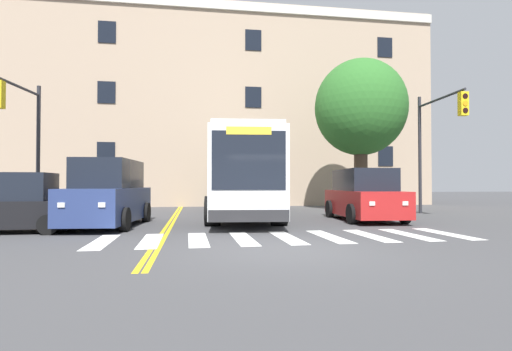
# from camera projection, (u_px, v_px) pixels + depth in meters

# --- Properties ---
(ground_plane) EXTENTS (120.00, 120.00, 0.00)m
(ground_plane) POSITION_uv_depth(u_px,v_px,m) (283.00, 250.00, 8.96)
(ground_plane) COLOR #424244
(crosswalk) EXTENTS (10.39, 3.05, 0.01)m
(crosswalk) POSITION_uv_depth(u_px,v_px,m) (287.00, 237.00, 11.11)
(crosswalk) COLOR white
(crosswalk) RESTS_ON ground
(lane_line_yellow_inner) EXTENTS (0.12, 36.00, 0.01)m
(lane_line_yellow_inner) POSITION_uv_depth(u_px,v_px,m) (179.00, 208.00, 24.42)
(lane_line_yellow_inner) COLOR gold
(lane_line_yellow_inner) RESTS_ON ground
(lane_line_yellow_outer) EXTENTS (0.12, 36.00, 0.01)m
(lane_line_yellow_outer) POSITION_uv_depth(u_px,v_px,m) (181.00, 208.00, 24.44)
(lane_line_yellow_outer) COLOR gold
(lane_line_yellow_outer) RESTS_ON ground
(city_bus) EXTENTS (3.69, 12.35, 3.50)m
(city_bus) POSITION_uv_depth(u_px,v_px,m) (243.00, 176.00, 18.05)
(city_bus) COLOR white
(city_bus) RESTS_ON ground
(car_navy_near_lane) EXTENTS (2.49, 5.29, 2.34)m
(car_navy_near_lane) POSITION_uv_depth(u_px,v_px,m) (109.00, 195.00, 14.05)
(car_navy_near_lane) COLOR navy
(car_navy_near_lane) RESTS_ON ground
(car_red_far_lane) EXTENTS (2.50, 4.95, 2.10)m
(car_red_far_lane) POSITION_uv_depth(u_px,v_px,m) (364.00, 196.00, 16.38)
(car_red_far_lane) COLOR #AD1E1E
(car_red_far_lane) RESTS_ON ground
(car_teal_behind_bus) EXTENTS (2.23, 4.52, 1.77)m
(car_teal_behind_bus) POSITION_uv_depth(u_px,v_px,m) (228.00, 194.00, 26.45)
(car_teal_behind_bus) COLOR #236B70
(car_teal_behind_bus) RESTS_ON ground
(car_black_cross_street) EXTENTS (4.04, 1.97, 1.84)m
(car_black_cross_street) POSITION_uv_depth(u_px,v_px,m) (15.00, 205.00, 12.34)
(car_black_cross_street) COLOR black
(car_black_cross_street) RESTS_ON ground
(traffic_light_near_corner) EXTENTS (0.50, 3.95, 5.97)m
(traffic_light_near_corner) POSITION_uv_depth(u_px,v_px,m) (436.00, 131.00, 18.91)
(traffic_light_near_corner) COLOR #28282D
(traffic_light_near_corner) RESTS_ON ground
(traffic_light_far_corner) EXTENTS (0.60, 3.04, 5.71)m
(traffic_light_far_corner) POSITION_uv_depth(u_px,v_px,m) (23.00, 126.00, 15.93)
(traffic_light_far_corner) COLOR #28282D
(traffic_light_far_corner) RESTS_ON ground
(street_tree_curbside_large) EXTENTS (6.85, 6.76, 8.44)m
(street_tree_curbside_large) POSITION_uv_depth(u_px,v_px,m) (360.00, 108.00, 22.15)
(street_tree_curbside_large) COLOR #4C3D2D
(street_tree_curbside_large) RESTS_ON ground
(building_facade) EXTENTS (35.41, 9.71, 13.82)m
(building_facade) POSITION_uv_depth(u_px,v_px,m) (184.00, 114.00, 30.80)
(building_facade) COLOR tan
(building_facade) RESTS_ON ground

